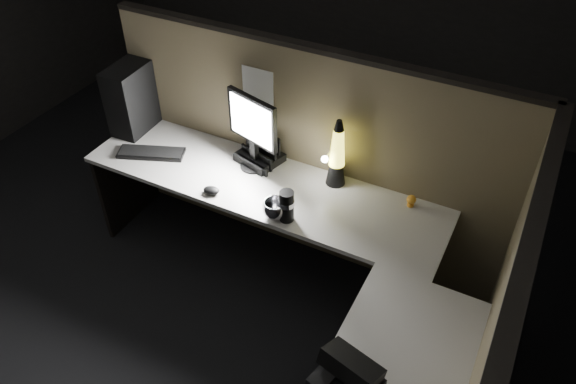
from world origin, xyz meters
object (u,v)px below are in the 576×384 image
at_px(monitor, 252,126).
at_px(keyboard, 151,153).
at_px(pc_tower, 136,95).
at_px(desk_phone, 347,376).
at_px(lava_lamp, 337,158).

bearing_deg(monitor, keyboard, -146.67).
relative_size(monitor, keyboard, 1.16).
distance_m(pc_tower, desk_phone, 2.39).
height_order(keyboard, lava_lamp, lava_lamp).
height_order(keyboard, desk_phone, desk_phone).
relative_size(pc_tower, monitor, 0.94).
xyz_separation_m(monitor, keyboard, (-0.66, -0.20, -0.29)).
bearing_deg(lava_lamp, desk_phone, -64.52).
relative_size(pc_tower, desk_phone, 1.52).
bearing_deg(pc_tower, lava_lamp, -1.84).
height_order(monitor, keyboard, monitor).
bearing_deg(pc_tower, keyboard, -45.07).
bearing_deg(monitor, pc_tower, -167.46).
relative_size(monitor, desk_phone, 1.62).
height_order(pc_tower, desk_phone, pc_tower).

